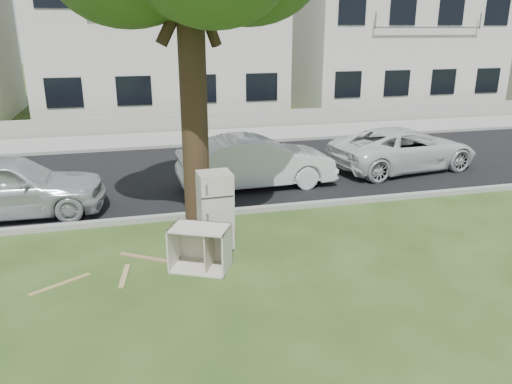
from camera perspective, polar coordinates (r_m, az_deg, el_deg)
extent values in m
plane|color=#2A4117|center=(9.23, -2.49, -8.01)|extent=(120.00, 120.00, 0.00)
cube|color=black|center=(14.78, -7.34, 2.09)|extent=(120.00, 7.00, 0.01)
cube|color=gray|center=(11.44, -5.05, -2.72)|extent=(120.00, 0.18, 0.12)
cube|color=gray|center=(18.20, -8.79, 5.07)|extent=(120.00, 0.18, 0.12)
cube|color=gray|center=(19.61, -9.23, 6.01)|extent=(120.00, 2.80, 0.01)
cube|color=gray|center=(21.11, -9.71, 7.81)|extent=(120.00, 0.15, 0.70)
cylinder|color=black|center=(10.10, -7.11, 9.68)|extent=(0.54, 0.54, 5.20)
cube|color=beige|center=(25.67, -11.13, 16.85)|extent=(11.00, 8.00, 7.20)
cube|color=silver|center=(29.04, 14.28, 16.17)|extent=(10.00, 8.00, 6.60)
cube|color=silver|center=(9.59, -4.67, -2.11)|extent=(0.65, 0.60, 1.51)
cube|color=white|center=(8.89, -6.39, -6.38)|extent=(1.18, 1.01, 0.79)
cube|color=#9E864C|center=(9.07, -21.45, -9.78)|extent=(0.94, 0.61, 0.02)
cube|color=#96724E|center=(9.60, -12.70, -7.31)|extent=(0.90, 0.64, 0.02)
cube|color=tan|center=(9.02, -14.80, -9.23)|extent=(0.21, 0.85, 0.02)
imported|color=silver|center=(13.31, 0.04, 3.48)|extent=(4.23, 1.62, 1.37)
imported|color=silver|center=(15.67, 16.51, 4.76)|extent=(4.79, 2.73, 1.26)
imported|color=#B7BABF|center=(12.47, -26.48, 0.60)|extent=(4.22, 1.81, 1.42)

